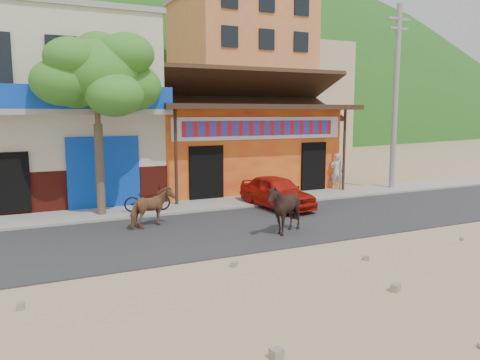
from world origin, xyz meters
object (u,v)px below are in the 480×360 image
at_px(cow_tan, 152,208).
at_px(scooter, 147,199).
at_px(red_car, 277,192).
at_px(pedestrian, 337,171).
at_px(utility_pole, 395,98).
at_px(cow_dark, 284,209).
at_px(tree, 98,124).

bearing_deg(cow_tan, scooter, -37.74).
distance_m(cow_tan, scooter, 2.01).
relative_size(red_car, pedestrian, 2.19).
relative_size(utility_pole, red_car, 2.32).
bearing_deg(cow_dark, pedestrian, 144.33).
distance_m(cow_tan, red_car, 4.94).
bearing_deg(cow_tan, tree, 0.45).
xyz_separation_m(tree, pedestrian, (10.26, 0.90, -2.21)).
bearing_deg(pedestrian, utility_pole, -170.98).
xyz_separation_m(cow_dark, scooter, (-2.85, 4.35, -0.23)).
bearing_deg(utility_pole, tree, -179.10).
height_order(tree, cow_tan, tree).
bearing_deg(pedestrian, red_car, 51.06).
bearing_deg(scooter, tree, 88.88).
relative_size(tree, cow_tan, 4.27).
bearing_deg(red_car, cow_dark, -121.58).
relative_size(cow_dark, pedestrian, 0.92).
height_order(tree, utility_pole, utility_pole).
bearing_deg(scooter, red_car, -97.14).
height_order(utility_pole, cow_tan, utility_pole).
height_order(cow_dark, pedestrian, pedestrian).
xyz_separation_m(cow_tan, red_car, (4.86, 0.93, -0.01)).
height_order(tree, scooter, tree).
xyz_separation_m(tree, utility_pole, (12.80, 0.20, 1.00)).
relative_size(red_car, scooter, 2.19).
distance_m(tree, red_car, 6.62).
bearing_deg(cow_tan, red_car, -106.65).
bearing_deg(cow_tan, utility_pole, -106.03).
xyz_separation_m(tree, red_car, (6.00, -1.23, -2.49)).
xyz_separation_m(cow_tan, scooter, (0.36, 1.98, -0.10)).
relative_size(cow_tan, cow_dark, 0.97).
relative_size(cow_dark, scooter, 0.92).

